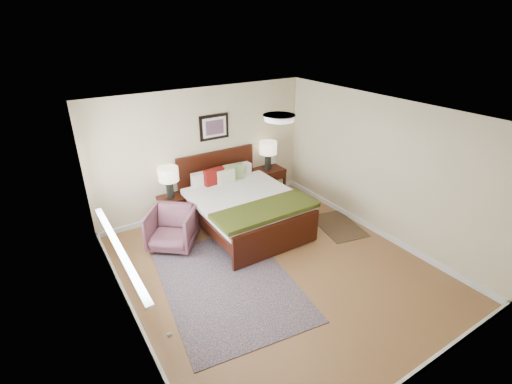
% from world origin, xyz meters
% --- Properties ---
extents(floor, '(5.00, 5.00, 0.00)m').
position_xyz_m(floor, '(0.00, 0.00, 0.00)').
color(floor, brown).
rests_on(floor, ground).
extents(back_wall, '(4.50, 0.04, 2.50)m').
position_xyz_m(back_wall, '(0.00, 2.50, 1.25)').
color(back_wall, beige).
rests_on(back_wall, ground).
extents(front_wall, '(4.50, 0.04, 2.50)m').
position_xyz_m(front_wall, '(0.00, -2.50, 1.25)').
color(front_wall, beige).
rests_on(front_wall, ground).
extents(left_wall, '(0.04, 5.00, 2.50)m').
position_xyz_m(left_wall, '(-2.25, 0.00, 1.25)').
color(left_wall, beige).
rests_on(left_wall, ground).
extents(right_wall, '(0.04, 5.00, 2.50)m').
position_xyz_m(right_wall, '(2.25, 0.00, 1.25)').
color(right_wall, beige).
rests_on(right_wall, ground).
extents(ceiling, '(4.50, 5.00, 0.02)m').
position_xyz_m(ceiling, '(0.00, 0.00, 2.50)').
color(ceiling, white).
rests_on(ceiling, back_wall).
extents(window, '(0.11, 2.72, 1.32)m').
position_xyz_m(window, '(-2.20, 0.70, 1.38)').
color(window, silver).
rests_on(window, left_wall).
extents(door, '(0.06, 1.00, 2.18)m').
position_xyz_m(door, '(-2.23, -1.75, 1.07)').
color(door, silver).
rests_on(door, ground).
extents(ceil_fixture, '(0.44, 0.44, 0.08)m').
position_xyz_m(ceil_fixture, '(0.00, 0.00, 2.47)').
color(ceil_fixture, white).
rests_on(ceil_fixture, ceiling).
extents(bed, '(1.84, 2.24, 1.20)m').
position_xyz_m(bed, '(0.24, 1.40, 0.56)').
color(bed, '#350E08').
rests_on(bed, ground).
extents(wall_art, '(0.62, 0.05, 0.50)m').
position_xyz_m(wall_art, '(0.24, 2.47, 1.72)').
color(wall_art, black).
rests_on(wall_art, back_wall).
extents(nightstand_left, '(0.47, 0.42, 0.55)m').
position_xyz_m(nightstand_left, '(-0.85, 2.25, 0.43)').
color(nightstand_left, '#350E08').
rests_on(nightstand_left, ground).
extents(nightstand_right, '(0.66, 0.50, 0.66)m').
position_xyz_m(nightstand_right, '(1.39, 2.26, 0.39)').
color(nightstand_right, '#350E08').
rests_on(nightstand_right, ground).
extents(lamp_left, '(0.37, 0.37, 0.61)m').
position_xyz_m(lamp_left, '(-0.85, 2.27, 0.99)').
color(lamp_left, black).
rests_on(lamp_left, nightstand_left).
extents(lamp_right, '(0.37, 0.37, 0.61)m').
position_xyz_m(lamp_right, '(1.39, 2.27, 1.10)').
color(lamp_right, black).
rests_on(lamp_right, nightstand_right).
extents(armchair, '(1.08, 1.08, 0.71)m').
position_xyz_m(armchair, '(-1.14, 1.50, 0.35)').
color(armchair, brown).
rests_on(armchair, ground).
extents(rug_persian, '(2.18, 2.84, 0.01)m').
position_xyz_m(rug_persian, '(-0.82, 0.07, 0.01)').
color(rug_persian, '#0C203F').
rests_on(rug_persian, ground).
extents(rug_navy, '(0.94, 1.22, 0.01)m').
position_xyz_m(rug_navy, '(1.80, 0.43, 0.01)').
color(rug_navy, black).
rests_on(rug_navy, ground).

